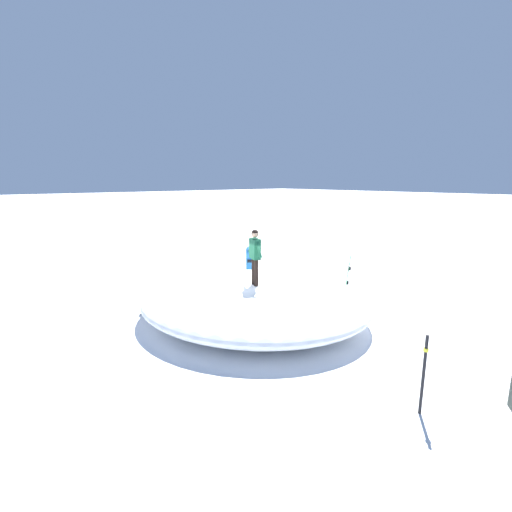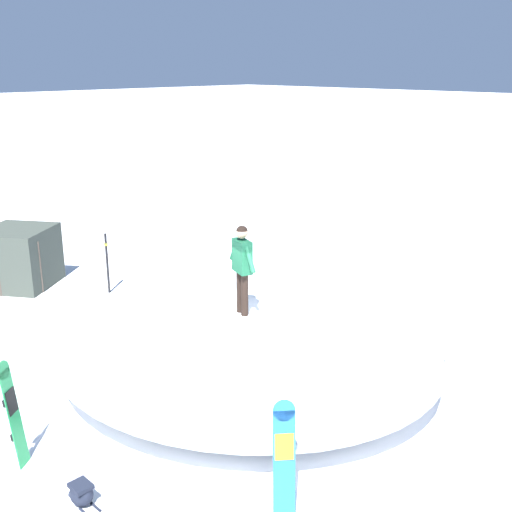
# 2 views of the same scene
# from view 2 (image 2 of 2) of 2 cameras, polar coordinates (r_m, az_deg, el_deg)

# --- Properties ---
(ground) EXTENTS (240.00, 240.00, 0.00)m
(ground) POSITION_cam_2_polar(r_m,az_deg,el_deg) (12.19, 1.61, -11.28)
(ground) COLOR white
(snow_mound) EXTENTS (8.99, 9.42, 1.21)m
(snow_mound) POSITION_cam_2_polar(r_m,az_deg,el_deg) (12.07, -0.92, -8.38)
(snow_mound) COLOR white
(snow_mound) RESTS_ON ground
(snowboarder_standing) EXTENTS (0.43, 1.01, 1.74)m
(snowboarder_standing) POSITION_cam_2_polar(r_m,az_deg,el_deg) (11.70, -1.27, -0.51)
(snowboarder_standing) COLOR black
(snowboarder_standing) RESTS_ON snow_mound
(snowboard_primary_upright) EXTENTS (0.34, 0.32, 1.71)m
(snowboard_primary_upright) POSITION_cam_2_polar(r_m,az_deg,el_deg) (10.15, -21.30, -13.13)
(snowboard_primary_upright) COLOR #1E8C47
(snowboard_primary_upright) RESTS_ON ground
(snowboard_secondary_upright) EXTENTS (0.36, 0.35, 1.69)m
(snowboard_secondary_upright) POSITION_cam_2_polar(r_m,az_deg,el_deg) (8.59, 2.58, -17.91)
(snowboard_secondary_upright) COLOR #2672BF
(snowboard_secondary_upright) RESTS_ON ground
(backpack_near) EXTENTS (0.51, 0.55, 0.44)m
(backpack_near) POSITION_cam_2_polar(r_m,az_deg,el_deg) (12.63, 16.04, -9.77)
(backpack_near) COLOR black
(backpack_near) RESTS_ON ground
(backpack_far) EXTENTS (0.31, 0.53, 0.33)m
(backpack_far) POSITION_cam_2_polar(r_m,az_deg,el_deg) (9.48, -15.66, -20.11)
(backpack_far) COLOR #1E2333
(backpack_far) RESTS_ON ground
(trail_marker_pole) EXTENTS (0.10, 0.10, 1.61)m
(trail_marker_pole) POSITION_cam_2_polar(r_m,az_deg,el_deg) (16.74, -13.41, -0.52)
(trail_marker_pole) COLOR black
(trail_marker_pole) RESTS_ON ground
(rock_outcrop) EXTENTS (2.38, 2.35, 1.60)m
(rock_outcrop) POSITION_cam_2_polar(r_m,az_deg,el_deg) (17.97, -20.86, -0.27)
(rock_outcrop) COLOR #3B423A
(rock_outcrop) RESTS_ON ground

